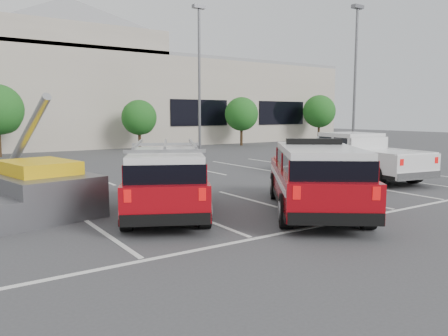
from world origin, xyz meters
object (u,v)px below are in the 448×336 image
object	(u,v)px
fire_chief_suv	(315,183)
utility_rig	(36,190)
convention_building	(46,94)
tree_mid_right	(140,119)
white_pickup	(358,160)
tree_far_right	(319,113)
ladder_suv	(166,186)
tree_right	(242,115)
light_pole_right	(355,80)
light_pole_mid	(199,80)

from	to	relation	value
fire_chief_suv	utility_rig	size ratio (longest dim) A/B	1.39
convention_building	tree_mid_right	xyz separation A→B (m)	(4.91, -9.82, -2.22)
tree_mid_right	white_pickup	size ratio (longest dim) A/B	0.58
tree_far_right	fire_chief_suv	distance (m)	34.27
convention_building	tree_far_right	xyz separation A→B (m)	(24.91, -9.82, -1.68)
tree_far_right	ladder_suv	size ratio (longest dim) A/B	0.85
tree_right	utility_rig	xyz separation A→B (m)	(-21.40, -19.39, -2.09)
white_pickup	ladder_suv	world-z (taller)	ladder_suv
utility_rig	convention_building	bearing A→B (deg)	66.17
light_pole_right	ladder_suv	world-z (taller)	light_pole_right
tree_mid_right	convention_building	bearing A→B (deg)	116.57
light_pole_mid	tree_right	bearing A→B (deg)	36.77
ladder_suv	utility_rig	size ratio (longest dim) A/B	1.28
tree_right	light_pole_mid	bearing A→B (deg)	-143.23
tree_mid_right	tree_right	size ratio (longest dim) A/B	0.90
tree_far_right	tree_mid_right	bearing A→B (deg)	-180.00
tree_mid_right	tree_far_right	world-z (taller)	tree_far_right
white_pickup	utility_rig	distance (m)	13.40
tree_right	tree_far_right	world-z (taller)	tree_far_right
light_pole_mid	white_pickup	xyz separation A→B (m)	(0.08, -13.76, -4.39)
ladder_suv	utility_rig	distance (m)	3.75
light_pole_mid	ladder_suv	distance (m)	19.16
tree_far_right	white_pickup	size ratio (longest dim) A/B	0.71
light_pole_right	tree_mid_right	bearing A→B (deg)	132.17
tree_right	fire_chief_suv	bearing A→B (deg)	-121.70
light_pole_right	utility_rig	bearing A→B (deg)	-161.77
tree_mid_right	light_pole_right	distance (m)	16.47
tree_mid_right	tree_far_right	bearing A→B (deg)	0.00
tree_far_right	fire_chief_suv	world-z (taller)	tree_far_right
light_pole_right	white_pickup	bearing A→B (deg)	-138.99
light_pole_mid	utility_rig	bearing A→B (deg)	-134.92
tree_right	tree_mid_right	bearing A→B (deg)	-180.00
convention_building	utility_rig	size ratio (longest dim) A/B	13.60
tree_far_right	white_pickup	xyz separation A→B (m)	(-18.01, -19.80, -2.24)
convention_building	light_pole_mid	world-z (taller)	convention_building
tree_right	ladder_suv	xyz separation A→B (m)	(-18.38, -21.61, -1.94)
tree_right	utility_rig	distance (m)	28.96
tree_right	white_pickup	world-z (taller)	tree_right
light_pole_right	ladder_suv	size ratio (longest dim) A/B	1.81
tree_far_right	white_pickup	world-z (taller)	tree_far_right
convention_building	white_pickup	distance (m)	30.67
convention_building	utility_rig	bearing A→B (deg)	-102.53
convention_building	light_pole_mid	size ratio (longest dim) A/B	5.86
convention_building	tree_far_right	world-z (taller)	convention_building
light_pole_right	fire_chief_suv	xyz separation A→B (m)	(-15.55, -11.66, -4.32)
tree_right	light_pole_right	bearing A→B (deg)	-85.69
light_pole_mid	utility_rig	world-z (taller)	light_pole_mid
utility_rig	light_pole_right	bearing A→B (deg)	6.93
convention_building	tree_right	world-z (taller)	convention_building
convention_building	fire_chief_suv	bearing A→B (deg)	-89.55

